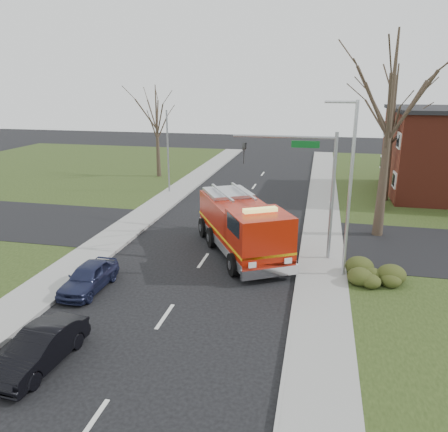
% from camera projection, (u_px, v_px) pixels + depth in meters
% --- Properties ---
extents(ground, '(120.00, 120.00, 0.00)m').
position_uv_depth(ground, '(203.00, 261.00, 23.32)').
color(ground, black).
rests_on(ground, ground).
extents(sidewalk_right, '(2.40, 80.00, 0.15)m').
position_uv_depth(sidewalk_right, '(322.00, 270.00, 22.02)').
color(sidewalk_right, '#969690').
rests_on(sidewalk_right, ground).
extents(sidewalk_left, '(2.40, 80.00, 0.15)m').
position_uv_depth(sidewalk_left, '(97.00, 250.00, 24.58)').
color(sidewalk_left, '#969690').
rests_on(sidewalk_left, ground).
extents(health_center_sign, '(0.12, 2.00, 1.40)m').
position_uv_depth(health_center_sign, '(382.00, 198.00, 32.58)').
color(health_center_sign, '#410F10').
rests_on(health_center_sign, ground).
extents(hedge_corner, '(2.80, 2.00, 0.90)m').
position_uv_depth(hedge_corner, '(384.00, 273.00, 20.36)').
color(hedge_corner, '#2D3914').
rests_on(hedge_corner, lawn_right).
extents(bare_tree_near, '(6.00, 6.00, 12.00)m').
position_uv_depth(bare_tree_near, '(390.00, 114.00, 24.82)').
color(bare_tree_near, '#34291F').
rests_on(bare_tree_near, ground).
extents(bare_tree_far, '(5.25, 5.25, 10.50)m').
position_uv_depth(bare_tree_far, '(393.00, 119.00, 33.18)').
color(bare_tree_far, '#34291F').
rests_on(bare_tree_far, ground).
extents(bare_tree_left, '(4.50, 4.50, 9.00)m').
position_uv_depth(bare_tree_left, '(157.00, 121.00, 42.46)').
color(bare_tree_left, '#34291F').
rests_on(bare_tree_left, ground).
extents(traffic_signal_mast, '(5.29, 0.18, 6.80)m').
position_uv_depth(traffic_signal_mast, '(308.00, 173.00, 22.28)').
color(traffic_signal_mast, gray).
rests_on(traffic_signal_mast, ground).
extents(streetlight_pole, '(1.48, 0.16, 8.40)m').
position_uv_depth(streetlight_pole, '(349.00, 186.00, 20.06)').
color(streetlight_pole, '#B7BABF').
rests_on(streetlight_pole, ground).
extents(utility_pole_far, '(0.14, 0.14, 7.00)m').
position_uv_depth(utility_pole_far, '(168.00, 153.00, 36.79)').
color(utility_pole_far, gray).
rests_on(utility_pole_far, ground).
extents(fire_engine, '(6.44, 8.56, 3.32)m').
position_uv_depth(fire_engine, '(242.00, 228.00, 23.92)').
color(fire_engine, '#A01707').
rests_on(fire_engine, ground).
extents(parked_car_maroon, '(1.54, 3.71, 1.26)m').
position_uv_depth(parked_car_maroon, '(89.00, 277.00, 19.87)').
color(parked_car_maroon, '#1C213F').
rests_on(parked_car_maroon, ground).
extents(parked_car_gray, '(1.59, 3.95, 1.28)m').
position_uv_depth(parked_car_gray, '(40.00, 348.00, 14.49)').
color(parked_car_gray, black).
rests_on(parked_car_gray, ground).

